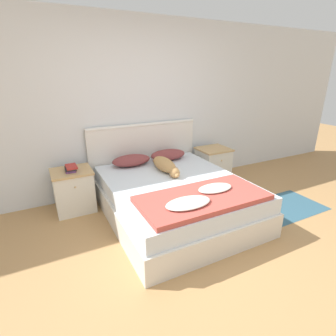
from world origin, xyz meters
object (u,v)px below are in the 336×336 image
object	(u,v)px
bed	(175,198)
pillow_left	(131,160)
book_stack	(71,168)
nightstand_left	(74,190)
nightstand_right	(213,164)
pillow_right	(168,155)
dog	(165,165)

from	to	relation	value
bed	pillow_left	distance (m)	0.91
pillow_left	book_stack	distance (m)	0.85
nightstand_left	nightstand_right	size ratio (longest dim) A/B	1.00
nightstand_left	nightstand_right	distance (m)	2.30
nightstand_left	pillow_right	world-z (taller)	pillow_right
dog	pillow_left	bearing A→B (deg)	128.58
pillow_left	dog	xyz separation A→B (m)	(0.34, -0.43, 0.01)
nightstand_right	pillow_right	bearing A→B (deg)	177.27
nightstand_right	pillow_right	distance (m)	0.90
pillow_right	book_stack	xyz separation A→B (m)	(-1.45, -0.06, 0.04)
nightstand_right	pillow_left	bearing A→B (deg)	178.41
nightstand_right	pillow_left	xyz separation A→B (m)	(-1.45, 0.04, 0.29)
bed	book_stack	xyz separation A→B (m)	(-1.15, 0.73, 0.37)
bed	nightstand_left	bearing A→B (deg)	146.90
pillow_left	pillow_right	size ratio (longest dim) A/B	1.00
nightstand_right	book_stack	distance (m)	2.33
nightstand_right	pillow_left	world-z (taller)	pillow_left
pillow_right	dog	distance (m)	0.50
bed	dog	bearing A→B (deg)	83.73
bed	book_stack	distance (m)	1.41
bed	pillow_right	bearing A→B (deg)	69.07
bed	book_stack	size ratio (longest dim) A/B	9.37
bed	pillow_right	distance (m)	0.91
pillow_left	nightstand_left	bearing A→B (deg)	-177.27
nightstand_left	nightstand_right	bearing A→B (deg)	0.00
bed	pillow_right	world-z (taller)	pillow_right
book_stack	bed	bearing A→B (deg)	-32.41
pillow_left	dog	world-z (taller)	dog
nightstand_right	book_stack	world-z (taller)	book_stack
pillow_right	dog	size ratio (longest dim) A/B	0.75
pillow_left	dog	distance (m)	0.55
book_stack	nightstand_right	bearing A→B (deg)	0.47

